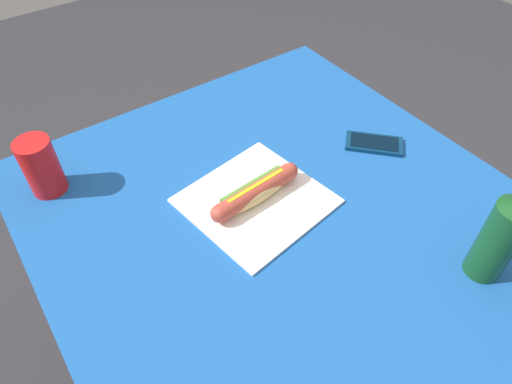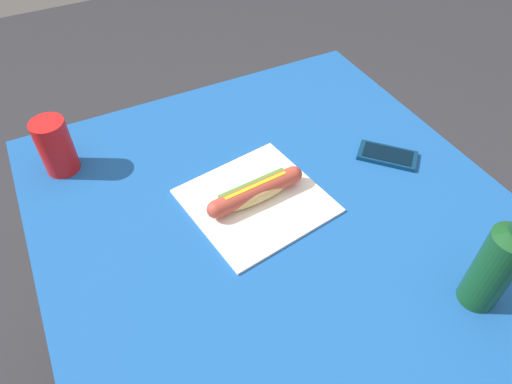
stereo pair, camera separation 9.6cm
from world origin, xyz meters
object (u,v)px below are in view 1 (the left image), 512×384
object	(u,v)px
soda_bottle	(501,236)
cell_phone	(374,144)
drinking_cup	(41,167)
hot_dog	(256,192)

from	to	relation	value
soda_bottle	cell_phone	bearing A→B (deg)	75.79
cell_phone	drinking_cup	world-z (taller)	drinking_cup
cell_phone	soda_bottle	world-z (taller)	soda_bottle
cell_phone	soda_bottle	distance (m)	0.39
hot_dog	soda_bottle	world-z (taller)	soda_bottle
soda_bottle	hot_dog	bearing A→B (deg)	122.41
hot_dog	cell_phone	distance (m)	0.34
soda_bottle	drinking_cup	world-z (taller)	soda_bottle
cell_phone	soda_bottle	size ratio (longest dim) A/B	0.63
cell_phone	drinking_cup	size ratio (longest dim) A/B	1.09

